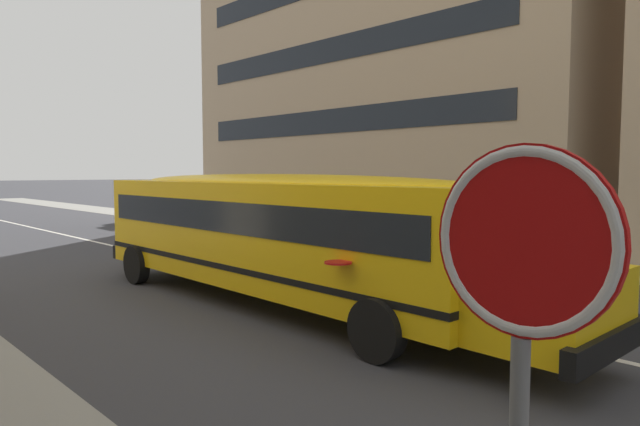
{
  "coord_description": "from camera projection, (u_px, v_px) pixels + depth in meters",
  "views": [
    {
      "loc": [
        5.95,
        -8.85,
        2.8
      ],
      "look_at": [
        -2.64,
        -0.72,
        1.93
      ],
      "focal_mm": 31.59,
      "sensor_mm": 36.0,
      "label": 1
    }
  ],
  "objects": [
    {
      "name": "parked_car_black_beside_sign",
      "position": [
        146.0,
        208.0,
        30.28
      ],
      "size": [
        3.96,
        2.0,
        1.64
      ],
      "rotation": [
        0.0,
        0.0,
        -0.04
      ],
      "color": "black",
      "rests_on": "ground_plane"
    },
    {
      "name": "school_bus",
      "position": [
        279.0,
        228.0,
        11.73
      ],
      "size": [
        12.36,
        2.99,
        2.76
      ],
      "rotation": [
        0.0,
        0.0,
        -0.01
      ],
      "color": "yellow",
      "rests_on": "ground_plane"
    },
    {
      "name": "sidewalk_far",
      "position": [
        603.0,
        271.0,
        15.95
      ],
      "size": [
        120.0,
        3.0,
        0.01
      ],
      "primitive_type": "cube",
      "color": "gray",
      "rests_on": "ground_plane"
    },
    {
      "name": "ground_plane",
      "position": [
        444.0,
        321.0,
        10.58
      ],
      "size": [
        400.0,
        400.0,
        0.0
      ],
      "primitive_type": "plane",
      "color": "#38383D"
    },
    {
      "name": "apartment_block_far_left",
      "position": [
        394.0,
        33.0,
        28.55
      ],
      "size": [
        21.77,
        9.14,
        19.7
      ],
      "color": "tan",
      "rests_on": "ground_plane"
    },
    {
      "name": "lane_centreline",
      "position": [
        444.0,
        321.0,
        10.58
      ],
      "size": [
        110.0,
        0.16,
        0.01
      ],
      "primitive_type": "cube",
      "color": "silver",
      "rests_on": "ground_plane"
    },
    {
      "name": "stop_sign_post",
      "position": [
        521.0,
        328.0,
        2.03
      ],
      "size": [
        0.7,
        0.07,
        2.9
      ],
      "color": "slate",
      "rests_on": "ground_plane"
    }
  ]
}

